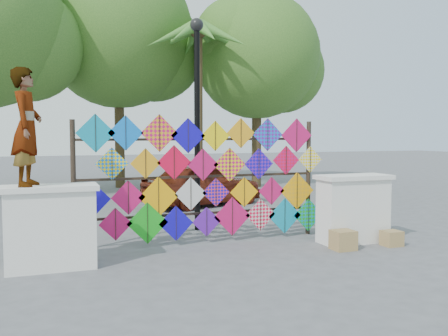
{
  "coord_description": "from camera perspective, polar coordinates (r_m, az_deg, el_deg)",
  "views": [
    {
      "loc": [
        -2.81,
        -8.11,
        2.06
      ],
      "look_at": [
        0.39,
        0.6,
        1.41
      ],
      "focal_mm": 40.0,
      "sensor_mm": 36.0,
      "label": 1
    }
  ],
  "objects": [
    {
      "name": "ground",
      "position": [
        8.83,
        -1.06,
        -9.51
      ],
      "size": [
        80.0,
        80.0,
        0.0
      ],
      "primitive_type": "plane",
      "color": "slate",
      "rests_on": "ground"
    },
    {
      "name": "lamppost",
      "position": [
        10.6,
        -3.11,
        7.39
      ],
      "size": [
        0.28,
        0.28,
        4.46
      ],
      "color": "black",
      "rests_on": "ground"
    },
    {
      "name": "tree_east",
      "position": [
        19.55,
        3.99,
        12.59
      ],
      "size": [
        5.4,
        4.8,
        7.42
      ],
      "color": "#4E3D21",
      "rests_on": "ground"
    },
    {
      "name": "vendor_woman",
      "position": [
        7.92,
        -21.62,
        4.38
      ],
      "size": [
        0.56,
        0.72,
        1.75
      ],
      "primitive_type": "imported",
      "rotation": [
        0.0,
        0.0,
        1.32
      ],
      "color": "#99999E",
      "rests_on": "parapet_left"
    },
    {
      "name": "tree_mid",
      "position": [
        19.72,
        -11.7,
        14.77
      ],
      "size": [
        6.3,
        5.6,
        8.61
      ],
      "color": "#4E3D21",
      "rests_on": "ground"
    },
    {
      "name": "parapet_right",
      "position": [
        9.75,
        14.55,
        -4.46
      ],
      "size": [
        1.4,
        0.65,
        1.28
      ],
      "color": "white",
      "rests_on": "ground"
    },
    {
      "name": "cardboard_box_far",
      "position": [
        9.72,
        18.61,
        -7.63
      ],
      "size": [
        0.33,
        0.3,
        0.28
      ],
      "primitive_type": "cube",
      "color": "#9C874B",
      "rests_on": "ground"
    },
    {
      "name": "palm_tree",
      "position": [
        17.12,
        -2.95,
        13.71
      ],
      "size": [
        3.62,
        3.62,
        5.83
      ],
      "color": "#4E3D21",
      "rests_on": "ground"
    },
    {
      "name": "kite_rack",
      "position": [
        9.35,
        -2.01,
        -1.28
      ],
      "size": [
        4.89,
        0.24,
        2.41
      ],
      "color": "black",
      "rests_on": "ground"
    },
    {
      "name": "cardboard_box_near",
      "position": [
        9.16,
        13.46,
        -8.02
      ],
      "size": [
        0.39,
        0.35,
        0.35
      ],
      "primitive_type": "cube",
      "color": "#9C874B",
      "rests_on": "ground"
    },
    {
      "name": "sedan",
      "position": [
        14.25,
        -2.43,
        -1.84
      ],
      "size": [
        3.88,
        2.55,
        1.23
      ],
      "primitive_type": "imported",
      "rotation": [
        0.0,
        0.0,
        1.9
      ],
      "color": "#601F10",
      "rests_on": "ground"
    },
    {
      "name": "parapet_left",
      "position": [
        8.04,
        -19.18,
        -6.35
      ],
      "size": [
        1.4,
        0.65,
        1.28
      ],
      "color": "white",
      "rests_on": "ground"
    }
  ]
}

